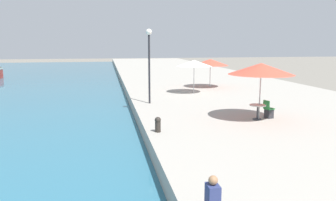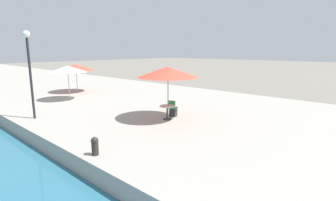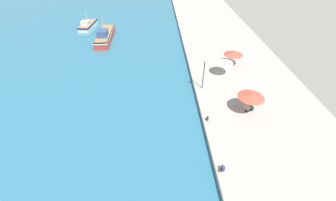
% 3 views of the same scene
% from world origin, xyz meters
% --- Properties ---
extents(quay_promenade, '(16.00, 90.00, 0.72)m').
position_xyz_m(quay_promenade, '(8.00, 37.00, 0.36)').
color(quay_promenade, '#A39E93').
rests_on(quay_promenade, ground_plane).
extents(cafe_umbrella_pink, '(3.14, 3.14, 2.77)m').
position_xyz_m(cafe_umbrella_pink, '(5.74, 16.06, 3.21)').
color(cafe_umbrella_pink, '#B7B7B7').
rests_on(cafe_umbrella_pink, quay_promenade).
extents(cafe_umbrella_white, '(2.65, 2.65, 2.48)m').
position_xyz_m(cafe_umbrella_white, '(4.84, 24.97, 2.97)').
color(cafe_umbrella_white, '#B7B7B7').
rests_on(cafe_umbrella_white, quay_promenade).
extents(cafe_umbrella_striped, '(3.05, 3.05, 2.39)m').
position_xyz_m(cafe_umbrella_striped, '(7.05, 27.90, 2.85)').
color(cafe_umbrella_striped, '#B7B7B7').
rests_on(cafe_umbrella_striped, quay_promenade).
extents(cafe_table, '(0.80, 0.80, 0.74)m').
position_xyz_m(cafe_table, '(5.65, 16.03, 1.26)').
color(cafe_table, '#333338').
rests_on(cafe_table, quay_promenade).
extents(cafe_chair_left, '(0.52, 0.50, 0.91)m').
position_xyz_m(cafe_chair_left, '(6.35, 16.23, 1.05)').
color(cafe_chair_left, '#2D2D33').
rests_on(cafe_chair_left, quay_promenade).
extents(person_at_quay, '(0.51, 0.36, 0.93)m').
position_xyz_m(person_at_quay, '(0.55, 7.70, 1.13)').
color(person_at_quay, brown).
rests_on(person_at_quay, quay_promenade).
extents(mooring_bollard, '(0.26, 0.26, 0.65)m').
position_xyz_m(mooring_bollard, '(0.49, 14.68, 1.07)').
color(mooring_bollard, '#2D2823').
rests_on(mooring_bollard, quay_promenade).
extents(lamppost, '(0.36, 0.36, 4.56)m').
position_xyz_m(lamppost, '(1.03, 21.41, 3.82)').
color(lamppost, '#232328').
rests_on(lamppost, quay_promenade).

